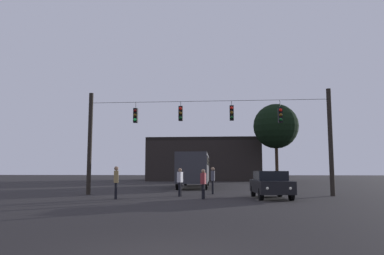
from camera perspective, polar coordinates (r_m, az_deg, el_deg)
name	(u,v)px	position (r m, az deg, el deg)	size (l,w,h in m)	color
ground_plane	(211,189)	(31.20, 3.02, -9.46)	(168.00, 168.00, 0.00)	black
overhead_signal_span	(207,134)	(23.54, 2.27, -1.03)	(15.61, 0.44, 6.65)	black
city_bus	(194,167)	(34.06, 0.37, -6.09)	(2.83, 11.07, 3.00)	#2D2D33
car_near_right	(271,184)	(21.39, 12.05, -8.52)	(2.08, 4.43, 1.52)	black
pedestrian_crossing_left	(180,180)	(22.40, -1.87, -8.16)	(0.34, 0.42, 1.69)	black
pedestrian_crossing_center	(116,180)	(20.79, -11.64, -7.99)	(0.33, 0.41, 1.78)	black
pedestrian_crossing_right	(203,182)	(22.40, 1.78, -8.41)	(0.33, 0.41, 1.54)	black
pedestrian_near_bus	(213,179)	(24.63, 3.23, -7.89)	(0.26, 0.37, 1.77)	black
pedestrian_trailing	(203,182)	(20.48, 1.75, -8.42)	(0.30, 0.40, 1.63)	black
corner_building	(205,160)	(58.35, 2.07, -5.05)	(16.45, 12.78, 6.26)	black
tree_left_silhouette	(276,126)	(48.86, 12.82, 0.17)	(5.77, 5.77, 10.09)	#2D2116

